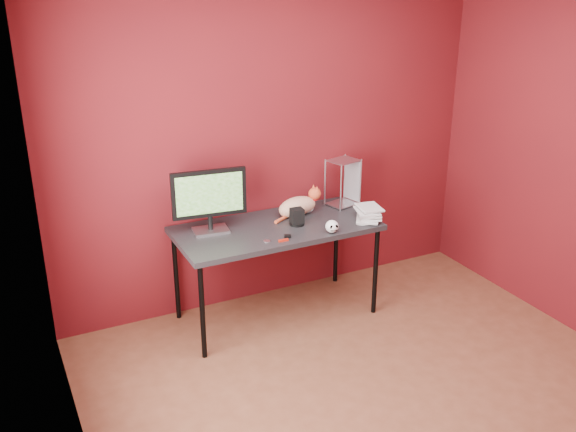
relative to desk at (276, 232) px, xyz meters
name	(u,v)px	position (x,y,z in m)	size (l,w,h in m)	color
room	(411,188)	(0.15, -1.37, 0.75)	(3.52, 3.52, 2.61)	brown
desk	(276,232)	(0.00, 0.00, 0.00)	(1.50, 0.70, 0.75)	black
monitor	(209,198)	(-0.47, 0.12, 0.31)	(0.54, 0.20, 0.47)	#BCBCC2
cat	(298,206)	(0.25, 0.14, 0.12)	(0.44, 0.20, 0.21)	#C15E28
skull_mug	(332,226)	(0.31, -0.29, 0.10)	(0.10, 0.10, 0.09)	white
speaker	(297,217)	(0.15, -0.05, 0.11)	(0.11, 0.11, 0.13)	black
book_stack	(360,149)	(0.61, -0.15, 0.60)	(0.26, 0.27, 1.10)	beige
wire_rack	(343,182)	(0.67, 0.18, 0.24)	(0.26, 0.23, 0.38)	#BCBCC2
pocket_knife	(283,240)	(-0.08, -0.28, 0.06)	(0.07, 0.02, 0.01)	#AD1C0D
black_gadget	(288,236)	(-0.02, -0.23, 0.06)	(0.05, 0.03, 0.02)	black
washer	(267,241)	(-0.18, -0.23, 0.05)	(0.05, 0.05, 0.00)	#BCBCC2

